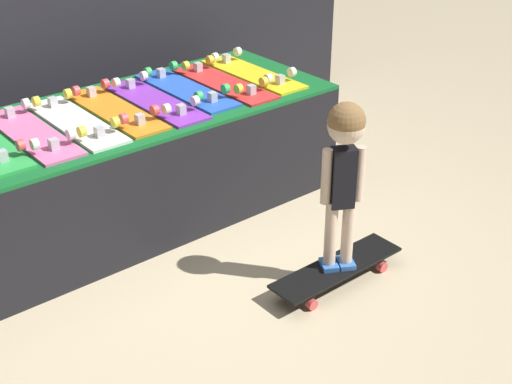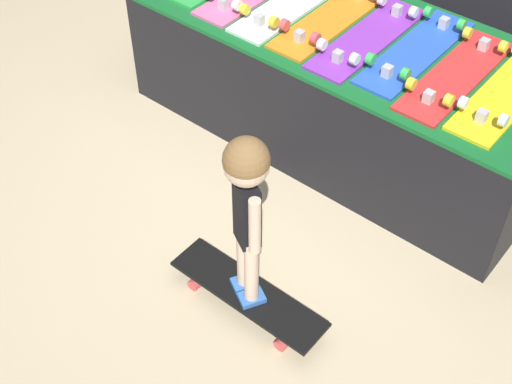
{
  "view_description": "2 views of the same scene",
  "coord_description": "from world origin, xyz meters",
  "px_view_note": "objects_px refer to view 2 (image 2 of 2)",
  "views": [
    {
      "loc": [
        -1.73,
        -2.57,
        2.01
      ],
      "look_at": [
        0.22,
        -0.19,
        0.35
      ],
      "focal_mm": 50.0,
      "sensor_mm": 36.0,
      "label": 1
    },
    {
      "loc": [
        1.51,
        -2.0,
        2.47
      ],
      "look_at": [
        0.13,
        -0.31,
        0.29
      ],
      "focal_mm": 50.0,
      "sensor_mm": 36.0,
      "label": 2
    }
  ],
  "objects_px": {
    "skateboard_on_floor": "(248,295)",
    "child": "(247,194)",
    "skateboard_orange_on_rack": "(331,18)",
    "skateboard_yellow_on_rack": "(508,92)",
    "skateboard_purple_on_rack": "(368,37)",
    "skateboard_red_on_rack": "(457,74)",
    "skateboard_blue_on_rack": "(416,50)",
    "skateboard_white_on_rack": "(291,3)"
  },
  "relations": [
    {
      "from": "skateboard_purple_on_rack",
      "to": "skateboard_red_on_rack",
      "type": "relative_size",
      "value": 1.0
    },
    {
      "from": "skateboard_orange_on_rack",
      "to": "skateboard_yellow_on_rack",
      "type": "height_order",
      "value": "same"
    },
    {
      "from": "child",
      "to": "skateboard_orange_on_rack",
      "type": "bearing_deg",
      "value": 140.07
    },
    {
      "from": "skateboard_purple_on_rack",
      "to": "skateboard_on_floor",
      "type": "distance_m",
      "value": 1.32
    },
    {
      "from": "skateboard_orange_on_rack",
      "to": "skateboard_yellow_on_rack",
      "type": "distance_m",
      "value": 0.91
    },
    {
      "from": "skateboard_orange_on_rack",
      "to": "skateboard_white_on_rack",
      "type": "bearing_deg",
      "value": -176.99
    },
    {
      "from": "skateboard_red_on_rack",
      "to": "skateboard_on_floor",
      "type": "bearing_deg",
      "value": -100.58
    },
    {
      "from": "skateboard_white_on_rack",
      "to": "skateboard_yellow_on_rack",
      "type": "height_order",
      "value": "same"
    },
    {
      "from": "skateboard_blue_on_rack",
      "to": "skateboard_on_floor",
      "type": "bearing_deg",
      "value": -89.47
    },
    {
      "from": "skateboard_on_floor",
      "to": "child",
      "type": "xyz_separation_m",
      "value": [
        0.0,
        -0.0,
        0.6
      ]
    },
    {
      "from": "skateboard_orange_on_rack",
      "to": "child",
      "type": "xyz_separation_m",
      "value": [
        0.47,
        -1.19,
        0.03
      ]
    },
    {
      "from": "skateboard_purple_on_rack",
      "to": "skateboard_yellow_on_rack",
      "type": "bearing_deg",
      "value": 1.88
    },
    {
      "from": "skateboard_purple_on_rack",
      "to": "skateboard_red_on_rack",
      "type": "height_order",
      "value": "same"
    },
    {
      "from": "skateboard_on_floor",
      "to": "skateboard_orange_on_rack",
      "type": "bearing_deg",
      "value": 111.54
    },
    {
      "from": "skateboard_blue_on_rack",
      "to": "skateboard_yellow_on_rack",
      "type": "distance_m",
      "value": 0.46
    },
    {
      "from": "skateboard_on_floor",
      "to": "skateboard_yellow_on_rack",
      "type": "bearing_deg",
      "value": 69.41
    },
    {
      "from": "skateboard_orange_on_rack",
      "to": "skateboard_yellow_on_rack",
      "type": "xyz_separation_m",
      "value": [
        0.91,
        0.0,
        0.0
      ]
    },
    {
      "from": "skateboard_white_on_rack",
      "to": "skateboard_orange_on_rack",
      "type": "height_order",
      "value": "same"
    },
    {
      "from": "skateboard_blue_on_rack",
      "to": "skateboard_red_on_rack",
      "type": "relative_size",
      "value": 1.0
    },
    {
      "from": "skateboard_white_on_rack",
      "to": "skateboard_purple_on_rack",
      "type": "height_order",
      "value": "same"
    },
    {
      "from": "skateboard_white_on_rack",
      "to": "skateboard_orange_on_rack",
      "type": "xyz_separation_m",
      "value": [
        0.23,
        0.01,
        0.0
      ]
    },
    {
      "from": "skateboard_blue_on_rack",
      "to": "skateboard_white_on_rack",
      "type": "bearing_deg",
      "value": -177.18
    },
    {
      "from": "skateboard_red_on_rack",
      "to": "skateboard_yellow_on_rack",
      "type": "xyz_separation_m",
      "value": [
        0.23,
        0.02,
        0.0
      ]
    },
    {
      "from": "skateboard_purple_on_rack",
      "to": "skateboard_on_floor",
      "type": "height_order",
      "value": "skateboard_purple_on_rack"
    },
    {
      "from": "skateboard_purple_on_rack",
      "to": "skateboard_blue_on_rack",
      "type": "bearing_deg",
      "value": 10.89
    },
    {
      "from": "skateboard_purple_on_rack",
      "to": "skateboard_blue_on_rack",
      "type": "height_order",
      "value": "same"
    },
    {
      "from": "skateboard_red_on_rack",
      "to": "child",
      "type": "xyz_separation_m",
      "value": [
        -0.22,
        -1.16,
        0.03
      ]
    },
    {
      "from": "skateboard_yellow_on_rack",
      "to": "child",
      "type": "bearing_deg",
      "value": -110.59
    },
    {
      "from": "skateboard_blue_on_rack",
      "to": "skateboard_on_floor",
      "type": "xyz_separation_m",
      "value": [
        0.01,
        -1.21,
        -0.57
      ]
    },
    {
      "from": "skateboard_red_on_rack",
      "to": "skateboard_yellow_on_rack",
      "type": "height_order",
      "value": "same"
    },
    {
      "from": "skateboard_blue_on_rack",
      "to": "skateboard_yellow_on_rack",
      "type": "bearing_deg",
      "value": -2.68
    },
    {
      "from": "skateboard_purple_on_rack",
      "to": "skateboard_yellow_on_rack",
      "type": "xyz_separation_m",
      "value": [
        0.69,
        0.02,
        0.0
      ]
    },
    {
      "from": "skateboard_yellow_on_rack",
      "to": "child",
      "type": "relative_size",
      "value": 0.91
    },
    {
      "from": "skateboard_white_on_rack",
      "to": "child",
      "type": "relative_size",
      "value": 0.91
    },
    {
      "from": "skateboard_red_on_rack",
      "to": "skateboard_purple_on_rack",
      "type": "bearing_deg",
      "value": 179.88
    },
    {
      "from": "skateboard_yellow_on_rack",
      "to": "skateboard_white_on_rack",
      "type": "bearing_deg",
      "value": -179.38
    },
    {
      "from": "skateboard_orange_on_rack",
      "to": "skateboard_blue_on_rack",
      "type": "xyz_separation_m",
      "value": [
        0.46,
        0.02,
        0.0
      ]
    },
    {
      "from": "skateboard_yellow_on_rack",
      "to": "child",
      "type": "xyz_separation_m",
      "value": [
        -0.45,
        -1.19,
        0.03
      ]
    },
    {
      "from": "skateboard_blue_on_rack",
      "to": "skateboard_on_floor",
      "type": "height_order",
      "value": "skateboard_blue_on_rack"
    },
    {
      "from": "skateboard_on_floor",
      "to": "child",
      "type": "height_order",
      "value": "child"
    },
    {
      "from": "skateboard_orange_on_rack",
      "to": "skateboard_blue_on_rack",
      "type": "height_order",
      "value": "same"
    },
    {
      "from": "skateboard_yellow_on_rack",
      "to": "skateboard_blue_on_rack",
      "type": "bearing_deg",
      "value": 177.32
    }
  ]
}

